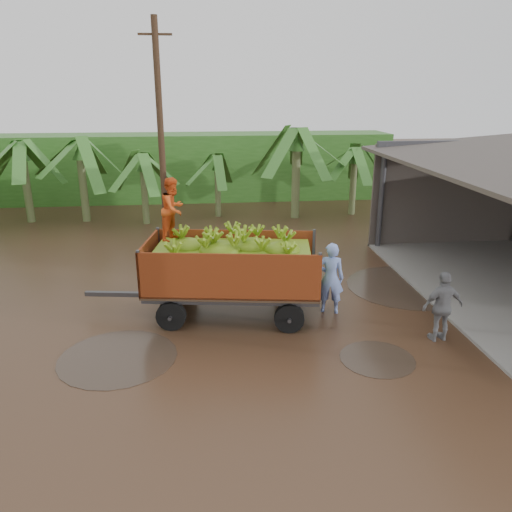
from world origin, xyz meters
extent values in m
plane|color=black|center=(0.00, 0.00, 0.00)|extent=(100.00, 100.00, 0.00)
cube|color=#2D661E|center=(-2.00, 16.00, 1.80)|extent=(22.00, 3.00, 3.60)
cube|color=#47474C|center=(-3.89, 0.60, 0.56)|extent=(1.82, 0.39, 0.12)
imported|color=#D74E19|center=(-2.25, 0.42, 2.95)|extent=(0.95, 1.01, 1.66)
imported|color=#7C96E3|center=(1.93, 0.04, 1.01)|extent=(0.83, 0.65, 2.01)
imported|color=gray|center=(4.25, -1.87, 0.90)|extent=(1.09, 0.55, 1.79)
cylinder|color=#47301E|center=(-2.96, 6.92, 4.20)|extent=(0.24, 0.24, 8.39)
cube|color=#47301E|center=(-2.96, 6.92, 7.76)|extent=(1.20, 0.08, 0.08)
camera|label=1|loc=(-1.45, -12.44, 5.90)|focal=35.00mm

